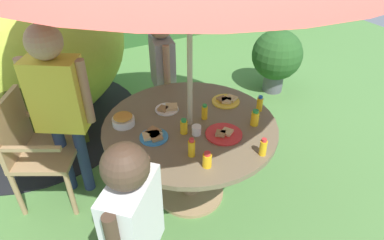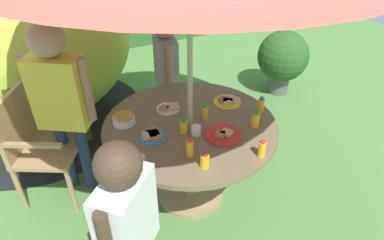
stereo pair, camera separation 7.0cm
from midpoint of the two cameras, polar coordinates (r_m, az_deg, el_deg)
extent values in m
cube|color=#548442|center=(2.95, 0.44, -12.18)|extent=(10.00, 10.00, 0.02)
cylinder|color=tan|center=(2.93, 0.44, -11.85)|extent=(0.55, 0.55, 0.03)
cylinder|color=tan|center=(2.70, 0.47, -7.12)|extent=(0.13, 0.13, 0.68)
cylinder|color=#75664C|center=(2.48, 0.51, -0.96)|extent=(1.27, 1.27, 0.04)
cylinder|color=#B7AD8C|center=(2.29, 0.55, 6.28)|extent=(0.04, 0.04, 2.10)
cylinder|color=tan|center=(2.80, -18.82, -11.24)|extent=(0.04, 0.04, 0.42)
cylinder|color=tan|center=(3.09, -16.46, -5.59)|extent=(0.04, 0.04, 0.42)
cylinder|color=tan|center=(2.96, -26.29, -10.48)|extent=(0.04, 0.04, 0.42)
cylinder|color=tan|center=(3.24, -23.30, -5.20)|extent=(0.04, 0.04, 0.42)
cube|color=tan|center=(2.87, -22.18, -4.63)|extent=(0.61, 0.62, 0.04)
cube|color=tan|center=(2.83, -27.00, -0.54)|extent=(0.25, 0.43, 0.45)
cube|color=tan|center=(2.60, -24.83, -3.87)|extent=(0.41, 0.23, 0.03)
cube|color=tan|center=(2.91, -21.66, 1.37)|extent=(0.41, 0.23, 0.03)
ellipsoid|color=#B2C63F|center=(3.78, -26.22, 10.68)|extent=(2.40, 1.92, 1.64)
cylinder|color=black|center=(4.14, -23.39, 0.45)|extent=(2.54, 2.54, 0.01)
cube|color=#3E4516|center=(3.23, -21.83, 0.42)|extent=(0.61, 0.12, 0.74)
cylinder|color=#595960|center=(4.38, 14.74, 5.93)|extent=(0.24, 0.24, 0.22)
sphere|color=#285623|center=(4.23, 15.47, 10.28)|extent=(0.60, 0.60, 0.60)
cylinder|color=brown|center=(3.49, -3.68, 2.39)|extent=(0.08, 0.08, 0.56)
cylinder|color=brown|center=(3.37, -3.20, 1.19)|extent=(0.08, 0.08, 0.56)
cube|color=#99999E|center=(3.18, -3.76, 9.63)|extent=(0.23, 0.35, 0.47)
cylinder|color=tan|center=(3.33, -4.43, 11.27)|extent=(0.06, 0.06, 0.43)
cylinder|color=tan|center=(3.01, -3.07, 8.63)|extent=(0.06, 0.06, 0.43)
sphere|color=tan|center=(3.05, -4.01, 15.46)|extent=(0.21, 0.21, 0.21)
cylinder|color=navy|center=(2.96, -19.65, -5.53)|extent=(0.09, 0.09, 0.65)
cylinder|color=navy|center=(2.90, -16.81, -5.84)|extent=(0.09, 0.09, 0.65)
cube|color=yellow|center=(2.61, -20.59, 4.39)|extent=(0.43, 0.37, 0.55)
cylinder|color=tan|center=(2.69, -24.69, 5.00)|extent=(0.07, 0.07, 0.49)
cylinder|color=tan|center=(2.51, -16.45, 4.78)|extent=(0.07, 0.07, 0.49)
sphere|color=tan|center=(2.45, -22.48, 12.37)|extent=(0.24, 0.24, 0.24)
cube|color=white|center=(1.74, -9.68, -15.96)|extent=(0.36, 0.36, 0.48)
cylinder|color=#4C3828|center=(1.83, -7.17, -11.30)|extent=(0.06, 0.06, 0.43)
sphere|color=#4C3828|center=(1.49, -10.97, -7.38)|extent=(0.22, 0.22, 0.22)
cylinder|color=white|center=(2.50, -10.53, -0.01)|extent=(0.16, 0.16, 0.05)
ellipsoid|color=gold|center=(2.48, -10.63, 0.79)|extent=(0.14, 0.14, 0.04)
cylinder|color=red|center=(2.36, 6.13, -2.48)|extent=(0.26, 0.26, 0.01)
cube|color=tan|center=(2.36, 6.67, -2.10)|extent=(0.10, 0.10, 0.02)
cube|color=#9E7547|center=(2.34, 5.58, -2.38)|extent=(0.09, 0.09, 0.02)
cylinder|color=white|center=(2.63, -3.30, 1.88)|extent=(0.18, 0.18, 0.01)
cube|color=tan|center=(2.62, -2.49, 2.26)|extent=(0.12, 0.12, 0.02)
cube|color=#9E7547|center=(2.61, -3.93, 1.98)|extent=(0.09, 0.09, 0.02)
cylinder|color=#338CD8|center=(2.35, -5.64, -2.71)|extent=(0.20, 0.20, 0.01)
cube|color=tan|center=(2.34, -5.26, -2.27)|extent=(0.08, 0.08, 0.02)
cube|color=#9E7547|center=(2.37, -5.73, -1.81)|extent=(0.12, 0.12, 0.02)
cube|color=tan|center=(2.34, -6.41, -2.48)|extent=(0.10, 0.10, 0.02)
cube|color=#9E7547|center=(2.32, -5.27, -2.76)|extent=(0.07, 0.07, 0.02)
cylinder|color=yellow|center=(2.72, 6.67, 3.01)|extent=(0.22, 0.22, 0.01)
cube|color=tan|center=(2.74, 7.54, 3.49)|extent=(0.11, 0.11, 0.02)
cube|color=#9E7547|center=(2.72, 6.13, 3.42)|extent=(0.08, 0.08, 0.02)
cube|color=tan|center=(2.70, 6.78, 3.12)|extent=(0.10, 0.10, 0.02)
cylinder|color=yellow|center=(2.20, 12.51, -4.85)|extent=(0.05, 0.05, 0.11)
cylinder|color=red|center=(2.17, 12.72, -3.58)|extent=(0.03, 0.03, 0.02)
cylinder|color=yellow|center=(2.63, 12.24, 2.36)|extent=(0.05, 0.05, 0.11)
cylinder|color=blue|center=(2.60, 12.41, 3.54)|extent=(0.03, 0.03, 0.02)
cylinder|color=yellow|center=(2.46, 11.36, 0.03)|extent=(0.06, 0.06, 0.11)
cylinder|color=green|center=(2.43, 11.53, 1.23)|extent=(0.04, 0.04, 0.02)
cylinder|color=yellow|center=(2.35, -0.58, -1.19)|extent=(0.05, 0.05, 0.10)
cylinder|color=green|center=(2.32, -0.59, -0.05)|extent=(0.04, 0.04, 0.02)
cylinder|color=yellow|center=(2.50, 3.00, 1.20)|extent=(0.05, 0.05, 0.10)
cylinder|color=green|center=(2.46, 3.04, 2.36)|extent=(0.03, 0.03, 0.02)
cylinder|color=yellow|center=(2.08, 3.11, -6.87)|extent=(0.06, 0.06, 0.09)
cylinder|color=red|center=(2.05, 3.16, -5.74)|extent=(0.04, 0.04, 0.02)
cylinder|color=yellow|center=(2.15, 0.57, -4.79)|extent=(0.05, 0.05, 0.11)
cylinder|color=red|center=(2.11, 0.58, -3.39)|extent=(0.03, 0.03, 0.02)
cylinder|color=white|center=(2.35, 1.53, -1.73)|extent=(0.07, 0.07, 0.07)
camera|label=1|loc=(0.04, -89.16, 0.58)|focal=31.84mm
camera|label=2|loc=(0.04, 90.84, -0.58)|focal=31.84mm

